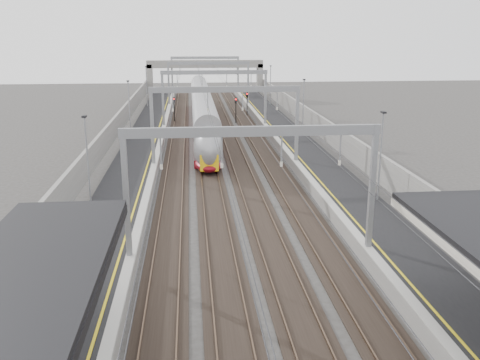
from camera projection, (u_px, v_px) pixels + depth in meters
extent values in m
cube|color=black|center=(138.00, 161.00, 49.52)|extent=(4.00, 120.00, 1.00)
cube|color=black|center=(307.00, 158.00, 50.95)|extent=(4.00, 120.00, 1.00)
cube|color=black|center=(176.00, 165.00, 49.95)|extent=(2.40, 140.00, 0.08)
cube|color=brown|center=(168.00, 165.00, 49.86)|extent=(0.07, 140.00, 0.14)
cube|color=brown|center=(183.00, 164.00, 49.99)|extent=(0.07, 140.00, 0.14)
cube|color=black|center=(208.00, 165.00, 50.22)|extent=(2.40, 140.00, 0.08)
cube|color=brown|center=(200.00, 164.00, 50.13)|extent=(0.07, 140.00, 0.14)
cube|color=brown|center=(215.00, 163.00, 50.26)|extent=(0.07, 140.00, 0.14)
cube|color=black|center=(239.00, 164.00, 50.49)|extent=(2.40, 140.00, 0.08)
cube|color=brown|center=(232.00, 163.00, 50.40)|extent=(0.07, 140.00, 0.14)
cube|color=brown|center=(247.00, 163.00, 50.53)|extent=(0.07, 140.00, 0.14)
cube|color=black|center=(271.00, 163.00, 50.76)|extent=(2.40, 140.00, 0.08)
cube|color=brown|center=(263.00, 162.00, 50.67)|extent=(0.07, 140.00, 0.14)
cube|color=brown|center=(278.00, 162.00, 50.80)|extent=(0.07, 140.00, 0.14)
cube|color=gray|center=(126.00, 194.00, 26.59)|extent=(0.28, 0.28, 6.60)
cube|color=gray|center=(372.00, 187.00, 27.71)|extent=(0.28, 0.28, 6.60)
cube|color=gray|center=(252.00, 131.00, 26.33)|extent=(13.00, 0.25, 0.50)
cube|color=gray|center=(152.00, 126.00, 45.77)|extent=(0.28, 0.28, 6.60)
cube|color=gray|center=(297.00, 124.00, 46.90)|extent=(0.28, 0.28, 6.60)
cube|color=gray|center=(225.00, 89.00, 45.52)|extent=(13.00, 0.25, 0.50)
cube|color=gray|center=(163.00, 98.00, 64.96)|extent=(0.28, 0.28, 6.60)
cube|color=gray|center=(265.00, 97.00, 66.09)|extent=(0.28, 0.28, 6.60)
cube|color=gray|center=(214.00, 72.00, 64.71)|extent=(13.00, 0.25, 0.50)
cube|color=gray|center=(169.00, 83.00, 84.15)|extent=(0.28, 0.28, 6.60)
cube|color=gray|center=(248.00, 82.00, 85.28)|extent=(0.28, 0.28, 6.60)
cube|color=gray|center=(208.00, 63.00, 83.90)|extent=(13.00, 0.25, 0.50)
cube|color=gray|center=(172.00, 74.00, 101.42)|extent=(0.28, 0.28, 6.60)
cube|color=gray|center=(238.00, 74.00, 102.54)|extent=(0.28, 0.28, 6.60)
cube|color=gray|center=(205.00, 58.00, 101.16)|extent=(13.00, 0.25, 0.50)
cylinder|color=#262628|center=(175.00, 100.00, 53.29)|extent=(0.03, 140.00, 0.03)
cylinder|color=#262628|center=(205.00, 100.00, 53.56)|extent=(0.03, 140.00, 0.03)
cylinder|color=#262628|center=(235.00, 100.00, 53.83)|extent=(0.03, 140.00, 0.03)
cylinder|color=#262628|center=(264.00, 99.00, 54.09)|extent=(0.03, 140.00, 0.03)
cylinder|color=black|center=(6.00, 297.00, 18.96)|extent=(0.20, 0.20, 4.00)
cube|color=slate|center=(205.00, 64.00, 101.47)|extent=(22.00, 2.20, 1.40)
cube|color=slate|center=(150.00, 81.00, 101.36)|extent=(1.00, 2.20, 6.20)
cube|color=slate|center=(260.00, 80.00, 103.24)|extent=(1.00, 2.20, 6.20)
cube|color=slate|center=(102.00, 150.00, 48.94)|extent=(0.30, 120.00, 3.20)
cube|color=slate|center=(341.00, 146.00, 50.94)|extent=(0.30, 120.00, 3.20)
cube|color=maroon|center=(205.00, 141.00, 58.47)|extent=(2.57, 21.89, 0.76)
cube|color=gray|center=(205.00, 124.00, 57.99)|extent=(2.57, 21.89, 2.85)
cube|color=black|center=(207.00, 160.00, 51.21)|extent=(1.90, 2.28, 0.48)
cube|color=maroon|center=(200.00, 112.00, 79.83)|extent=(2.57, 21.89, 0.76)
cube|color=gray|center=(200.00, 99.00, 79.35)|extent=(2.57, 21.89, 2.85)
cube|color=black|center=(202.00, 122.00, 72.57)|extent=(1.90, 2.28, 0.48)
ellipsoid|color=gray|center=(208.00, 148.00, 47.38)|extent=(2.57, 4.95, 4.00)
cube|color=yellow|center=(209.00, 163.00, 45.65)|extent=(1.62, 0.12, 1.43)
cube|color=black|center=(209.00, 146.00, 45.68)|extent=(1.52, 0.55, 0.90)
cylinder|color=black|center=(174.00, 112.00, 73.40)|extent=(0.12, 0.12, 3.00)
cube|color=black|center=(174.00, 100.00, 72.98)|extent=(0.32, 0.22, 0.75)
sphere|color=red|center=(174.00, 99.00, 72.81)|extent=(0.16, 0.16, 0.16)
cylinder|color=black|center=(236.00, 112.00, 73.03)|extent=(0.12, 0.12, 3.00)
cube|color=black|center=(236.00, 100.00, 72.60)|extent=(0.32, 0.22, 0.75)
sphere|color=red|center=(236.00, 99.00, 72.44)|extent=(0.16, 0.16, 0.16)
cylinder|color=black|center=(247.00, 106.00, 79.19)|extent=(0.12, 0.12, 3.00)
cube|color=black|center=(247.00, 95.00, 78.76)|extent=(0.32, 0.22, 0.75)
sphere|color=red|center=(247.00, 94.00, 78.60)|extent=(0.16, 0.16, 0.16)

